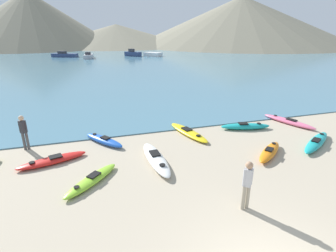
{
  "coord_description": "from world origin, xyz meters",
  "views": [
    {
      "loc": [
        -3.73,
        -3.38,
        5.65
      ],
      "look_at": [
        0.36,
        9.87,
        0.5
      ],
      "focal_mm": 28.0,
      "sensor_mm": 36.0,
      "label": 1
    }
  ],
  "objects_px": {
    "kayak_on_sand_7": "(188,132)",
    "kayak_on_sand_5": "(156,159)",
    "kayak_on_sand_0": "(245,126)",
    "kayak_on_sand_2": "(289,121)",
    "person_near_foreground": "(247,183)",
    "kayak_on_sand_6": "(270,152)",
    "moored_boat_2": "(153,54)",
    "kayak_on_sand_4": "(52,160)",
    "kayak_on_sand_1": "(92,180)",
    "kayak_on_sand_8": "(316,142)",
    "moored_boat_3": "(88,56)",
    "person_near_waterline": "(24,130)",
    "kayak_on_sand_3": "(104,140)",
    "moored_boat_1": "(133,54)",
    "moored_boat_4": "(65,55)"
  },
  "relations": [
    {
      "from": "kayak_on_sand_8",
      "to": "kayak_on_sand_2",
      "type": "bearing_deg",
      "value": 73.39
    },
    {
      "from": "moored_boat_3",
      "to": "kayak_on_sand_7",
      "type": "bearing_deg",
      "value": -84.15
    },
    {
      "from": "kayak_on_sand_8",
      "to": "moored_boat_3",
      "type": "distance_m",
      "value": 48.47
    },
    {
      "from": "kayak_on_sand_5",
      "to": "kayak_on_sand_8",
      "type": "bearing_deg",
      "value": -4.3
    },
    {
      "from": "kayak_on_sand_5",
      "to": "moored_boat_4",
      "type": "height_order",
      "value": "moored_boat_4"
    },
    {
      "from": "kayak_on_sand_1",
      "to": "kayak_on_sand_8",
      "type": "xyz_separation_m",
      "value": [
        11.23,
        0.27,
        0.03
      ]
    },
    {
      "from": "kayak_on_sand_8",
      "to": "moored_boat_1",
      "type": "bearing_deg",
      "value": 91.05
    },
    {
      "from": "kayak_on_sand_4",
      "to": "moored_boat_2",
      "type": "xyz_separation_m",
      "value": [
        16.2,
        46.07,
        0.32
      ]
    },
    {
      "from": "kayak_on_sand_1",
      "to": "moored_boat_4",
      "type": "height_order",
      "value": "moored_boat_4"
    },
    {
      "from": "kayak_on_sand_4",
      "to": "moored_boat_1",
      "type": "relative_size",
      "value": 0.83
    },
    {
      "from": "moored_boat_2",
      "to": "moored_boat_3",
      "type": "xyz_separation_m",
      "value": [
        -13.65,
        -0.65,
        0.06
      ]
    },
    {
      "from": "kayak_on_sand_4",
      "to": "moored_boat_4",
      "type": "bearing_deg",
      "value": 92.6
    },
    {
      "from": "kayak_on_sand_3",
      "to": "moored_boat_1",
      "type": "distance_m",
      "value": 46.82
    },
    {
      "from": "kayak_on_sand_6",
      "to": "moored_boat_2",
      "type": "height_order",
      "value": "moored_boat_2"
    },
    {
      "from": "kayak_on_sand_4",
      "to": "person_near_foreground",
      "type": "relative_size",
      "value": 1.75
    },
    {
      "from": "kayak_on_sand_0",
      "to": "person_near_waterline",
      "type": "xyz_separation_m",
      "value": [
        -12.0,
        0.73,
        0.84
      ]
    },
    {
      "from": "moored_boat_4",
      "to": "person_near_waterline",
      "type": "bearing_deg",
      "value": -88.93
    },
    {
      "from": "person_near_waterline",
      "to": "moored_boat_4",
      "type": "relative_size",
      "value": 0.32
    },
    {
      "from": "kayak_on_sand_0",
      "to": "moored_boat_3",
      "type": "distance_m",
      "value": 44.99
    },
    {
      "from": "kayak_on_sand_8",
      "to": "moored_boat_2",
      "type": "bearing_deg",
      "value": 86.02
    },
    {
      "from": "kayak_on_sand_0",
      "to": "kayak_on_sand_2",
      "type": "bearing_deg",
      "value": 0.11
    },
    {
      "from": "moored_boat_3",
      "to": "moored_boat_4",
      "type": "height_order",
      "value": "moored_boat_3"
    },
    {
      "from": "kayak_on_sand_3",
      "to": "kayak_on_sand_8",
      "type": "height_order",
      "value": "same"
    },
    {
      "from": "kayak_on_sand_1",
      "to": "kayak_on_sand_3",
      "type": "bearing_deg",
      "value": 78.9
    },
    {
      "from": "moored_boat_1",
      "to": "moored_boat_2",
      "type": "distance_m",
      "value": 4.45
    },
    {
      "from": "kayak_on_sand_0",
      "to": "moored_boat_3",
      "type": "height_order",
      "value": "moored_boat_3"
    },
    {
      "from": "moored_boat_4",
      "to": "kayak_on_sand_3",
      "type": "bearing_deg",
      "value": -84.51
    },
    {
      "from": "moored_boat_1",
      "to": "person_near_foreground",
      "type": "bearing_deg",
      "value": -95.95
    },
    {
      "from": "kayak_on_sand_4",
      "to": "kayak_on_sand_2",
      "type": "bearing_deg",
      "value": 4.85
    },
    {
      "from": "kayak_on_sand_1",
      "to": "moored_boat_3",
      "type": "bearing_deg",
      "value": 88.9
    },
    {
      "from": "kayak_on_sand_1",
      "to": "kayak_on_sand_2",
      "type": "xyz_separation_m",
      "value": [
        12.16,
        3.38,
        0.02
      ]
    },
    {
      "from": "kayak_on_sand_1",
      "to": "kayak_on_sand_4",
      "type": "distance_m",
      "value": 2.75
    },
    {
      "from": "moored_boat_2",
      "to": "kayak_on_sand_2",
      "type": "bearing_deg",
      "value": -93.07
    },
    {
      "from": "kayak_on_sand_7",
      "to": "kayak_on_sand_5",
      "type": "bearing_deg",
      "value": -134.16
    },
    {
      "from": "kayak_on_sand_4",
      "to": "kayak_on_sand_8",
      "type": "relative_size",
      "value": 0.91
    },
    {
      "from": "person_near_foreground",
      "to": "kayak_on_sand_1",
      "type": "bearing_deg",
      "value": 147.17
    },
    {
      "from": "person_near_waterline",
      "to": "kayak_on_sand_3",
      "type": "bearing_deg",
      "value": -5.21
    },
    {
      "from": "moored_boat_3",
      "to": "moored_boat_4",
      "type": "xyz_separation_m",
      "value": [
        -4.8,
        4.27,
        -0.02
      ]
    },
    {
      "from": "moored_boat_3",
      "to": "kayak_on_sand_5",
      "type": "bearing_deg",
      "value": -87.67
    },
    {
      "from": "kayak_on_sand_1",
      "to": "person_near_waterline",
      "type": "distance_m",
      "value": 5.16
    },
    {
      "from": "kayak_on_sand_1",
      "to": "moored_boat_1",
      "type": "distance_m",
      "value": 50.66
    },
    {
      "from": "kayak_on_sand_8",
      "to": "moored_boat_4",
      "type": "relative_size",
      "value": 0.61
    },
    {
      "from": "kayak_on_sand_0",
      "to": "person_near_foreground",
      "type": "bearing_deg",
      "value": -122.77
    },
    {
      "from": "moored_boat_3",
      "to": "person_near_waterline",
      "type": "bearing_deg",
      "value": -95.13
    },
    {
      "from": "moored_boat_4",
      "to": "kayak_on_sand_0",
      "type": "bearing_deg",
      "value": -75.12
    },
    {
      "from": "person_near_foreground",
      "to": "kayak_on_sand_2",
      "type": "bearing_deg",
      "value": 41.55
    },
    {
      "from": "moored_boat_4",
      "to": "moored_boat_1",
      "type": "bearing_deg",
      "value": -9.24
    },
    {
      "from": "kayak_on_sand_8",
      "to": "moored_boat_3",
      "type": "relative_size",
      "value": 0.8
    },
    {
      "from": "kayak_on_sand_2",
      "to": "kayak_on_sand_7",
      "type": "height_order",
      "value": "kayak_on_sand_2"
    },
    {
      "from": "kayak_on_sand_1",
      "to": "moored_boat_1",
      "type": "xyz_separation_m",
      "value": [
        10.32,
        49.59,
        0.47
      ]
    }
  ]
}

